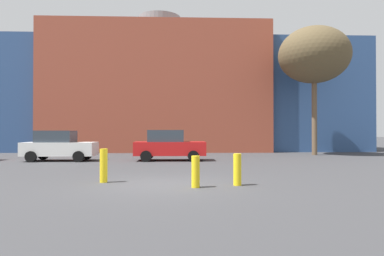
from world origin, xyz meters
The scene contains 8 objects.
ground_plane centered at (0.00, 0.00, 0.00)m, with size 200.00×200.00×0.00m, color #38383A.
building_backdrop centered at (-1.22, 22.25, 5.03)m, with size 35.32×12.55×12.42m.
parked_car_1 centered at (-6.07, 8.98, 0.84)m, with size 3.89×1.91×1.69m.
parked_car_2 centered at (0.04, 8.98, 0.85)m, with size 3.96×1.95×1.72m.
bare_tree_0 centered at (10.08, 13.28, 6.98)m, with size 4.93×4.93×8.98m.
bollard_yellow_0 centered at (-1.82, 0.48, 0.54)m, with size 0.24×0.24×1.07m, color yellow.
bollard_yellow_1 centered at (1.05, -0.66, 0.46)m, with size 0.24×0.24×0.91m, color yellow.
bollard_yellow_2 centered at (2.33, -0.31, 0.48)m, with size 0.24×0.24×0.95m, color yellow.
Camera 1 is at (0.54, -10.76, 1.61)m, focal length 32.73 mm.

